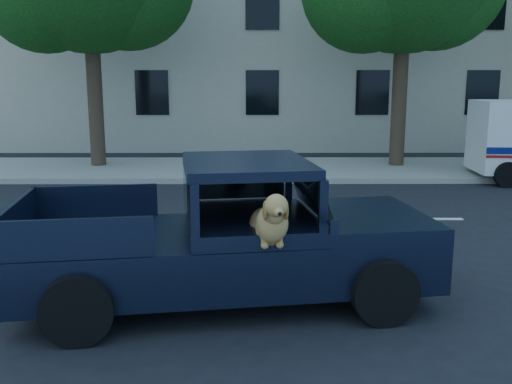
{
  "coord_description": "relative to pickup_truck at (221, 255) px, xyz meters",
  "views": [
    {
      "loc": [
        0.68,
        -7.46,
        2.74
      ],
      "look_at": [
        0.71,
        -1.13,
        1.46
      ],
      "focal_mm": 40.0,
      "sensor_mm": 36.0,
      "label": 1
    }
  ],
  "objects": [
    {
      "name": "ground",
      "position": [
        -0.28,
        0.76,
        -0.6
      ],
      "size": [
        120.0,
        120.0,
        0.0
      ],
      "primitive_type": "plane",
      "color": "black",
      "rests_on": "ground"
    },
    {
      "name": "far_sidewalk",
      "position": [
        -0.28,
        9.96,
        -0.52
      ],
      "size": [
        60.0,
        4.0,
        0.15
      ],
      "primitive_type": "cube",
      "color": "gray",
      "rests_on": "ground"
    },
    {
      "name": "lane_stripes",
      "position": [
        1.72,
        4.16,
        -0.59
      ],
      "size": [
        21.6,
        0.14,
        0.01
      ],
      "primitive_type": null,
      "color": "silver",
      "rests_on": "ground"
    },
    {
      "name": "building_main",
      "position": [
        2.72,
        17.26,
        3.9
      ],
      "size": [
        26.0,
        6.0,
        9.0
      ],
      "primitive_type": "cube",
      "color": "#C1B69F",
      "rests_on": "ground"
    },
    {
      "name": "pickup_truck",
      "position": [
        0.0,
        0.0,
        0.0
      ],
      "size": [
        5.16,
        2.76,
        1.76
      ],
      "rotation": [
        0.0,
        0.0,
        0.15
      ],
      "color": "black",
      "rests_on": "ground"
    }
  ]
}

